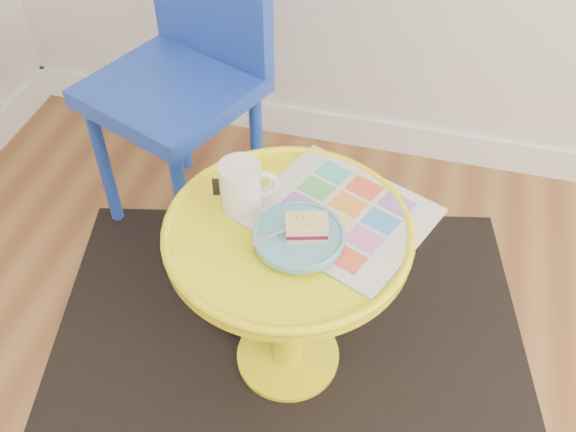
% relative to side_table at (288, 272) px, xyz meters
% --- Properties ---
extents(room_walls, '(4.00, 4.00, 4.00)m').
position_rel_side_table_xyz_m(room_walls, '(-0.27, -0.04, -0.31)').
color(room_walls, silver).
rests_on(room_walls, ground).
extents(rug, '(1.51, 1.36, 0.01)m').
position_rel_side_table_xyz_m(rug, '(0.00, 0.00, -0.37)').
color(rug, black).
rests_on(rug, ground).
extents(side_table, '(0.54, 0.54, 0.51)m').
position_rel_side_table_xyz_m(side_table, '(0.00, 0.00, 0.00)').
color(side_table, yellow).
rests_on(side_table, ground).
extents(chair, '(0.54, 0.54, 0.94)m').
position_rel_side_table_xyz_m(chair, '(-0.44, 0.53, 0.17)').
color(chair, '#1B3DB2').
rests_on(chair, ground).
extents(newspaper, '(0.46, 0.43, 0.01)m').
position_rel_side_table_xyz_m(newspaper, '(0.10, 0.07, 0.15)').
color(newspaper, silver).
rests_on(newspaper, side_table).
extents(mug, '(0.13, 0.09, 0.12)m').
position_rel_side_table_xyz_m(mug, '(-0.11, 0.04, 0.21)').
color(mug, white).
rests_on(mug, side_table).
extents(plate, '(0.19, 0.19, 0.02)m').
position_rel_side_table_xyz_m(plate, '(0.03, -0.03, 0.16)').
color(plate, '#5AA5BE').
rests_on(plate, newspaper).
extents(cake_slice, '(0.10, 0.08, 0.04)m').
position_rel_side_table_xyz_m(cake_slice, '(0.05, -0.03, 0.19)').
color(cake_slice, '#D3BC8C').
rests_on(cake_slice, plate).
extents(fork, '(0.11, 0.11, 0.00)m').
position_rel_side_table_xyz_m(fork, '(0.00, -0.03, 0.17)').
color(fork, silver).
rests_on(fork, plate).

